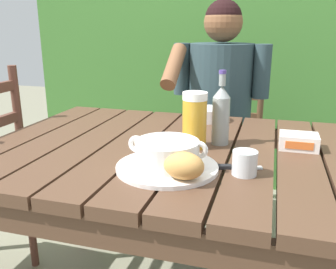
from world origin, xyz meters
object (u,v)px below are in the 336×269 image
Objects in this scene: person_eating at (218,106)px; beer_glass at (195,120)px; water_glass_small at (245,163)px; diner_bowl at (207,114)px; chair_near_diner at (222,145)px; table_knife at (231,167)px; bread_roll at (184,166)px; beer_bottle at (221,114)px; butter_tub at (299,141)px; serving_plate at (167,167)px; soup_bowl at (167,152)px.

beer_glass is at bearing -87.87° from person_eating.
water_glass_small is 0.59m from diner_bowl.
table_knife is at bearing -81.23° from chair_near_diner.
bread_roll is 0.36m from beer_bottle.
water_glass_small is 0.48× the size of diner_bowl.
butter_tub is (0.15, 0.27, -0.01)m from water_glass_small.
beer_glass is at bearing 131.51° from table_knife.
serving_plate is 0.04m from soup_bowl.
beer_glass reaches higher than soup_bowl.
bread_roll reaches higher than diner_bowl.
chair_near_diner is 0.62m from diner_bowl.
bread_roll reaches higher than serving_plate.
serving_plate is 2.42× the size of bread_roll.
chair_near_diner is at bearing 92.87° from bread_roll.
water_glass_small reaches higher than serving_plate.
soup_bowl is 1.62× the size of diner_bowl.
serving_plate is at bearing -90.69° from diner_bowl.
table_knife is (0.14, -0.16, -0.09)m from beer_glass.
beer_bottle is at bearing -80.91° from person_eating.
water_glass_small is at bearing 5.89° from serving_plate.
chair_near_diner is 1.15m from water_glass_small.
person_eating is 8.68× the size of table_knife.
beer_bottle is (0.11, 0.27, 0.05)m from soup_bowl.
chair_near_diner is 1.23m from bread_roll.
water_glass_small is 0.46× the size of table_knife.
diner_bowl reaches higher than butter_tub.
beer_bottle reaches higher than serving_plate.
beer_glass is at bearing -142.22° from beer_bottle.
chair_near_diner is 1.16m from soup_bowl.
person_eating is at bearing 119.77° from butter_tub.
soup_bowl is 1.25× the size of beer_glass.
table_knife is at bearing -79.09° from person_eating.
bread_roll is 0.47m from butter_tub.
chair_near_diner is 7.66× the size of butter_tub.
water_glass_small is at bearing -39.77° from table_knife.
beer_bottle is 0.25m from table_knife.
beer_glass is 0.23m from table_knife.
beer_glass is (0.03, 0.21, 0.09)m from serving_plate.
chair_near_diner is 0.34m from person_eating.
person_eating reaches higher than diner_bowl.
butter_tub reaches higher than serving_plate.
bread_roll is at bearing -127.97° from table_knife.
soup_bowl is 0.30m from beer_bottle.
diner_bowl is (0.01, 0.57, -0.02)m from soup_bowl.
water_glass_small reaches higher than butter_tub.
beer_bottle is 0.28m from water_glass_small.
soup_bowl is (-0.00, -0.91, 0.06)m from person_eating.
diner_bowl is at bearing 108.40° from beer_bottle.
beer_bottle reaches higher than water_glass_small.
diner_bowl is (-0.10, 0.30, -0.08)m from beer_bottle.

